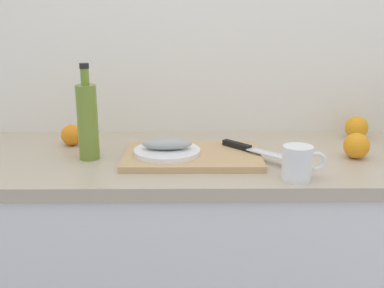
{
  "coord_description": "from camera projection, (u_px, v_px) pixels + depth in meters",
  "views": [
    {
      "loc": [
        -0.11,
        -1.45,
        1.36
      ],
      "look_at": [
        -0.09,
        -0.04,
        0.95
      ],
      "focal_mm": 43.47,
      "sensor_mm": 36.0,
      "label": 1
    }
  ],
  "objects": [
    {
      "name": "back_wall",
      "position": [
        216.0,
        40.0,
        1.74
      ],
      "size": [
        3.2,
        0.05,
        2.5
      ],
      "primitive_type": "cube",
      "color": "white",
      "rests_on": "ground_plane"
    },
    {
      "name": "kitchen_counter",
      "position": [
        218.0,
        276.0,
        1.65
      ],
      "size": [
        2.0,
        0.6,
        0.9
      ],
      "color": "white",
      "rests_on": "ground_plane"
    },
    {
      "name": "cutting_board",
      "position": [
        192.0,
        156.0,
        1.48
      ],
      "size": [
        0.43,
        0.28,
        0.02
      ],
      "primitive_type": "cube",
      "color": "tan",
      "rests_on": "kitchen_counter"
    },
    {
      "name": "white_plate",
      "position": [
        167.0,
        151.0,
        1.46
      ],
      "size": [
        0.21,
        0.21,
        0.01
      ],
      "primitive_type": "cylinder",
      "color": "white",
      "rests_on": "cutting_board"
    },
    {
      "name": "fish_fillet",
      "position": [
        167.0,
        144.0,
        1.46
      ],
      "size": [
        0.16,
        0.07,
        0.04
      ],
      "primitive_type": "ellipsoid",
      "color": "#999E99",
      "rests_on": "white_plate"
    },
    {
      "name": "chef_knife",
      "position": [
        249.0,
        149.0,
        1.49
      ],
      "size": [
        0.22,
        0.23,
        0.02
      ],
      "rotation": [
        0.0,
        0.0,
        -0.82
      ],
      "color": "silver",
      "rests_on": "cutting_board"
    },
    {
      "name": "olive_oil_bottle",
      "position": [
        88.0,
        120.0,
        1.45
      ],
      "size": [
        0.06,
        0.06,
        0.3
      ],
      "color": "olive",
      "rests_on": "kitchen_counter"
    },
    {
      "name": "coffee_mug_0",
      "position": [
        298.0,
        163.0,
        1.29
      ],
      "size": [
        0.12,
        0.08,
        0.1
      ],
      "color": "white",
      "rests_on": "kitchen_counter"
    },
    {
      "name": "orange_1",
      "position": [
        357.0,
        146.0,
        1.48
      ],
      "size": [
        0.08,
        0.08,
        0.08
      ],
      "primitive_type": "sphere",
      "color": "orange",
      "rests_on": "kitchen_counter"
    },
    {
      "name": "orange_2",
      "position": [
        72.0,
        135.0,
        1.62
      ],
      "size": [
        0.07,
        0.07,
        0.07
      ],
      "primitive_type": "sphere",
      "color": "orange",
      "rests_on": "kitchen_counter"
    },
    {
      "name": "orange_3",
      "position": [
        356.0,
        128.0,
        1.71
      ],
      "size": [
        0.08,
        0.08,
        0.08
      ],
      "primitive_type": "sphere",
      "color": "orange",
      "rests_on": "kitchen_counter"
    }
  ]
}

